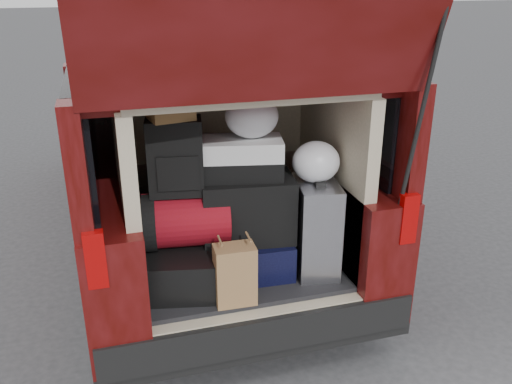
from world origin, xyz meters
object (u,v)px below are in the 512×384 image
red_duffel (186,219)px  backpack (175,157)px  black_hardshell (181,262)px  navy_hardshell (252,250)px  silver_roller (316,227)px  black_soft_case (247,208)px  twotone_duffel (238,158)px  kraft_bag (235,275)px

red_duffel → backpack: 0.39m
black_hardshell → navy_hardshell: (0.46, 0.04, -0.01)m
backpack → navy_hardshell: bearing=11.6°
silver_roller → black_hardshell: bearing=-177.1°
red_duffel → black_soft_case: (0.38, 0.00, 0.02)m
red_duffel → navy_hardshell: bearing=11.6°
red_duffel → twotone_duffel: twotone_duffel is taller
kraft_bag → black_hardshell: bearing=130.7°
backpack → twotone_duffel: size_ratio=0.85×
navy_hardshell → twotone_duffel: (-0.09, -0.00, 0.63)m
navy_hardshell → kraft_bag: size_ratio=1.48×
red_duffel → black_soft_case: black_soft_case is taller
kraft_bag → black_soft_case: 0.45m
navy_hardshell → backpack: bearing=-174.5°
black_soft_case → twotone_duffel: 0.32m
silver_roller → red_duffel: silver_roller is taller
red_duffel → backpack: backpack is taller
silver_roller → twotone_duffel: (-0.46, 0.13, 0.45)m
black_soft_case → twotone_duffel: size_ratio=1.06×
twotone_duffel → backpack: bearing=-165.7°
navy_hardshell → black_soft_case: 0.32m
silver_roller → red_duffel: (-0.80, 0.10, 0.11)m
navy_hardshell → black_soft_case: (-0.04, -0.03, 0.32)m
backpack → twotone_duffel: (0.37, 0.02, -0.05)m
backpack → twotone_duffel: backpack is taller
silver_roller → black_soft_case: size_ratio=1.07×
backpack → black_soft_case: bearing=7.1°
kraft_bag → backpack: size_ratio=0.80×
black_hardshell → silver_roller: bearing=4.8°
kraft_bag → black_soft_case: black_soft_case is taller
silver_roller → red_duffel: size_ratio=1.17×
navy_hardshell → twotone_duffel: size_ratio=1.01×
kraft_bag → twotone_duffel: 0.68m
silver_roller → backpack: bearing=-178.2°
black_soft_case → twotone_duffel: (-0.05, 0.03, 0.32)m
navy_hardshell → kraft_bag: kraft_bag is taller
kraft_bag → twotone_duffel: size_ratio=0.68×
navy_hardshell → kraft_bag: bearing=-116.6°
silver_roller → red_duffel: 0.81m
kraft_bag → twotone_duffel: (0.12, 0.36, 0.57)m
red_duffel → twotone_duffel: bearing=12.3°
black_hardshell → backpack: size_ratio=1.38×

